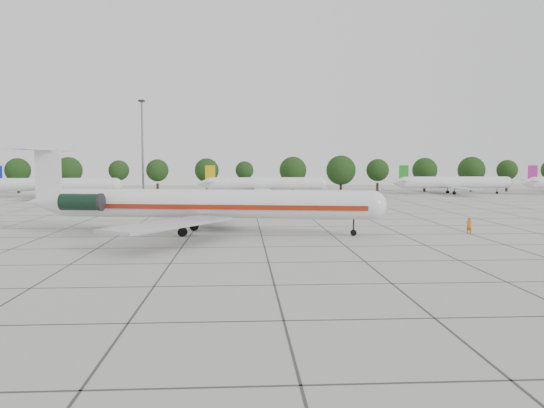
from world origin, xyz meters
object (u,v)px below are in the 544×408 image
object	(u,v)px
bg_airliner_c	(265,184)
bg_airliner_d	(454,183)
bg_airliner_b	(55,185)
floodlight_mast	(142,140)
ground_crew	(469,226)
main_airliner	(194,203)

from	to	relation	value
bg_airliner_c	bg_airliner_d	bearing A→B (deg)	5.18
bg_airliner_b	bg_airliner_c	bearing A→B (deg)	3.22
bg_airliner_b	floodlight_mast	bearing A→B (deg)	57.35
ground_crew	bg_airliner_c	size ratio (longest dim) A/B	0.07
bg_airliner_b	floodlight_mast	distance (m)	31.31
bg_airliner_c	bg_airliner_d	world-z (taller)	same
ground_crew	bg_airliner_b	size ratio (longest dim) A/B	0.07
bg_airliner_d	floodlight_mast	xyz separation A→B (m)	(-82.43, 17.36, 11.37)
main_airliner	ground_crew	world-z (taller)	main_airliner
main_airliner	floodlight_mast	size ratio (longest dim) A/B	1.65
main_airliner	bg_airliner_d	size ratio (longest dim) A/B	1.49
ground_crew	bg_airliner_b	bearing A→B (deg)	-44.74
bg_airliner_b	bg_airliner_d	bearing A→B (deg)	4.20
main_airliner	floodlight_mast	distance (m)	93.12
bg_airliner_d	floodlight_mast	bearing A→B (deg)	168.11
bg_airliner_c	bg_airliner_b	bearing A→B (deg)	-176.78
bg_airliner_b	bg_airliner_d	world-z (taller)	same
bg_airliner_d	floodlight_mast	size ratio (longest dim) A/B	1.11
bg_airliner_d	bg_airliner_b	bearing A→B (deg)	-175.80
main_airliner	bg_airliner_c	bearing A→B (deg)	89.97
main_airliner	bg_airliner_d	bearing A→B (deg)	59.52
bg_airliner_b	bg_airliner_d	xyz separation A→B (m)	(98.17, 7.20, 0.00)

